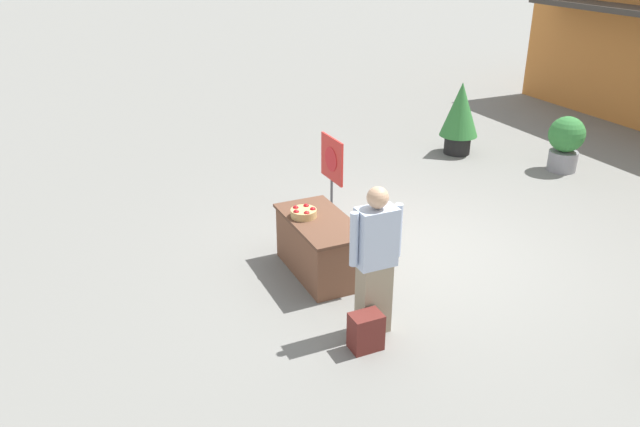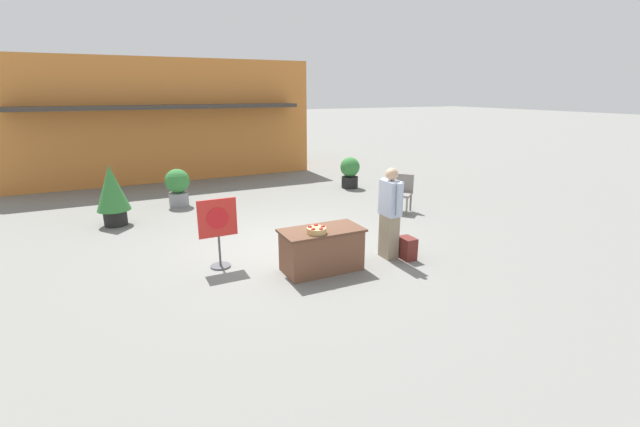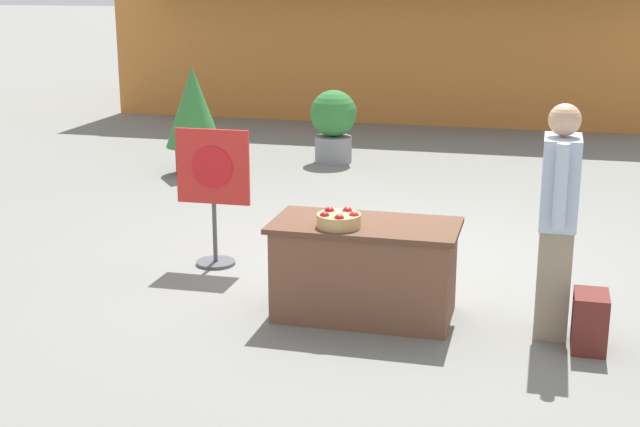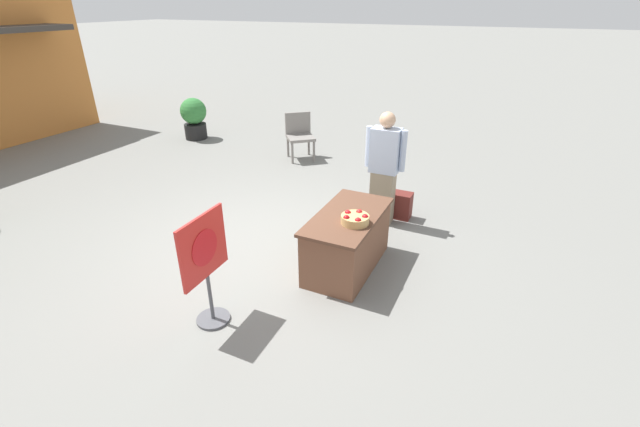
{
  "view_description": "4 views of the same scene",
  "coord_description": "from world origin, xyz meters",
  "px_view_note": "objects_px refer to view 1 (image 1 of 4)",
  "views": [
    {
      "loc": [
        6.52,
        -4.32,
        4.08
      ],
      "look_at": [
        -0.17,
        -1.26,
        0.73
      ],
      "focal_mm": 35.0,
      "sensor_mm": 36.0,
      "label": 1
    },
    {
      "loc": [
        -3.05,
        -7.66,
        3.07
      ],
      "look_at": [
        0.02,
        -1.35,
        1.04
      ],
      "focal_mm": 24.0,
      "sensor_mm": 36.0,
      "label": 2
    },
    {
      "loc": [
        1.32,
        -7.78,
        2.6
      ],
      "look_at": [
        -0.41,
        -0.97,
        0.7
      ],
      "focal_mm": 50.0,
      "sensor_mm": 36.0,
      "label": 3
    },
    {
      "loc": [
        -4.34,
        -3.04,
        3.12
      ],
      "look_at": [
        0.0,
        -1.0,
        0.72
      ],
      "focal_mm": 24.0,
      "sensor_mm": 36.0,
      "label": 4
    }
  ],
  "objects_px": {
    "apple_basket": "(304,213)",
    "potted_plant_far_right": "(460,114)",
    "display_table": "(320,246)",
    "person_visitor": "(375,260)",
    "potted_plant_near_left": "(566,141)",
    "poster_board": "(332,172)",
    "backpack": "(366,331)"
  },
  "relations": [
    {
      "from": "display_table",
      "to": "poster_board",
      "type": "height_order",
      "value": "poster_board"
    },
    {
      "from": "potted_plant_far_right",
      "to": "display_table",
      "type": "bearing_deg",
      "value": -54.33
    },
    {
      "from": "potted_plant_near_left",
      "to": "person_visitor",
      "type": "bearing_deg",
      "value": -62.04
    },
    {
      "from": "apple_basket",
      "to": "potted_plant_near_left",
      "type": "bearing_deg",
      "value": 103.77
    },
    {
      "from": "apple_basket",
      "to": "person_visitor",
      "type": "relative_size",
      "value": 0.19
    },
    {
      "from": "apple_basket",
      "to": "person_visitor",
      "type": "xyz_separation_m",
      "value": [
        1.59,
        0.15,
        0.07
      ]
    },
    {
      "from": "potted_plant_near_left",
      "to": "poster_board",
      "type": "bearing_deg",
      "value": -89.81
    },
    {
      "from": "backpack",
      "to": "potted_plant_near_left",
      "type": "xyz_separation_m",
      "value": [
        -3.28,
        5.91,
        0.35
      ]
    },
    {
      "from": "backpack",
      "to": "potted_plant_far_right",
      "type": "bearing_deg",
      "value": 136.07
    },
    {
      "from": "backpack",
      "to": "poster_board",
      "type": "relative_size",
      "value": 0.33
    },
    {
      "from": "poster_board",
      "to": "potted_plant_near_left",
      "type": "bearing_deg",
      "value": 179.15
    },
    {
      "from": "poster_board",
      "to": "potted_plant_near_left",
      "type": "distance_m",
      "value": 4.76
    },
    {
      "from": "potted_plant_far_right",
      "to": "poster_board",
      "type": "bearing_deg",
      "value": -65.39
    },
    {
      "from": "display_table",
      "to": "backpack",
      "type": "distance_m",
      "value": 1.71
    },
    {
      "from": "apple_basket",
      "to": "poster_board",
      "type": "distance_m",
      "value": 1.78
    },
    {
      "from": "display_table",
      "to": "backpack",
      "type": "height_order",
      "value": "display_table"
    },
    {
      "from": "apple_basket",
      "to": "potted_plant_far_right",
      "type": "bearing_deg",
      "value": 123.3
    },
    {
      "from": "person_visitor",
      "to": "poster_board",
      "type": "relative_size",
      "value": 1.37
    },
    {
      "from": "poster_board",
      "to": "potted_plant_far_right",
      "type": "height_order",
      "value": "potted_plant_far_right"
    },
    {
      "from": "person_visitor",
      "to": "potted_plant_near_left",
      "type": "height_order",
      "value": "person_visitor"
    },
    {
      "from": "potted_plant_far_right",
      "to": "person_visitor",
      "type": "bearing_deg",
      "value": -44.09
    },
    {
      "from": "potted_plant_near_left",
      "to": "display_table",
      "type": "bearing_deg",
      "value": -74.25
    },
    {
      "from": "display_table",
      "to": "apple_basket",
      "type": "bearing_deg",
      "value": -137.88
    },
    {
      "from": "apple_basket",
      "to": "poster_board",
      "type": "xyz_separation_m",
      "value": [
        -1.41,
        1.07,
        -0.1
      ]
    },
    {
      "from": "potted_plant_far_right",
      "to": "apple_basket",
      "type": "bearing_deg",
      "value": -56.7
    },
    {
      "from": "person_visitor",
      "to": "potted_plant_near_left",
      "type": "distance_m",
      "value": 6.44
    },
    {
      "from": "display_table",
      "to": "person_visitor",
      "type": "height_order",
      "value": "person_visitor"
    },
    {
      "from": "potted_plant_far_right",
      "to": "potted_plant_near_left",
      "type": "relative_size",
      "value": 1.4
    },
    {
      "from": "person_visitor",
      "to": "backpack",
      "type": "relative_size",
      "value": 4.1
    },
    {
      "from": "poster_board",
      "to": "apple_basket",
      "type": "bearing_deg",
      "value": 51.76
    },
    {
      "from": "person_visitor",
      "to": "potted_plant_far_right",
      "type": "bearing_deg",
      "value": -43.86
    },
    {
      "from": "apple_basket",
      "to": "display_table",
      "type": "bearing_deg",
      "value": 42.12
    }
  ]
}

